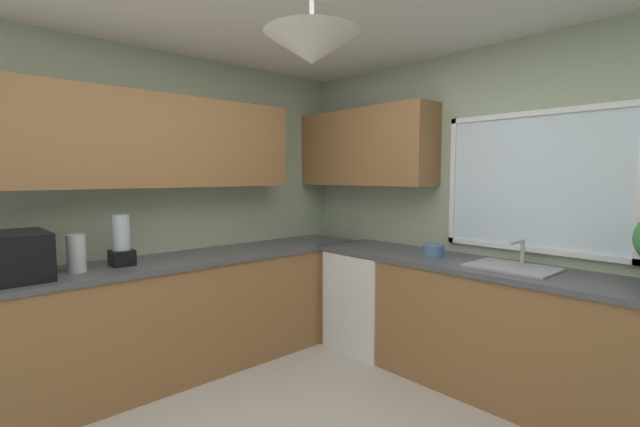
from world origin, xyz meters
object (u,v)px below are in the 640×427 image
(bowl, at_px, (433,250))
(blender_appliance, at_px, (121,243))
(dishwasher, at_px, (370,300))
(microwave, at_px, (14,256))
(sink_assembly, at_px, (513,267))
(kettle, at_px, (76,253))

(bowl, bearing_deg, blender_appliance, -123.60)
(dishwasher, xyz_separation_m, microwave, (-0.66, -2.53, 0.62))
(microwave, bearing_deg, sink_assembly, 53.41)
(bowl, relative_size, blender_appliance, 0.46)
(kettle, height_order, sink_assembly, kettle)
(microwave, relative_size, sink_assembly, 0.87)
(dishwasher, height_order, sink_assembly, sink_assembly)
(bowl, bearing_deg, sink_assembly, 0.64)
(dishwasher, xyz_separation_m, blender_appliance, (-0.66, -1.90, 0.64))
(dishwasher, bearing_deg, sink_assembly, 1.70)
(microwave, xyz_separation_m, bowl, (1.28, 2.56, -0.10))
(sink_assembly, bearing_deg, blender_appliance, -134.53)
(blender_appliance, bearing_deg, kettle, -86.08)
(dishwasher, bearing_deg, microwave, -104.61)
(kettle, distance_m, bowl, 2.56)
(microwave, distance_m, bowl, 2.87)
(microwave, bearing_deg, bowl, 63.39)
(dishwasher, distance_m, kettle, 2.36)
(kettle, bearing_deg, bowl, 60.39)
(dishwasher, height_order, microwave, microwave)
(kettle, bearing_deg, dishwasher, 73.74)
(bowl, height_order, blender_appliance, blender_appliance)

